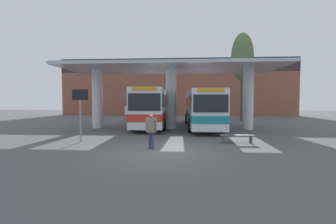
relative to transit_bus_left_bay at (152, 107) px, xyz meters
name	(u,v)px	position (x,y,z in m)	size (l,w,h in m)	color
ground_plane	(161,151)	(1.83, -10.51, -1.85)	(100.00, 100.00, 0.00)	#565456
townhouse_backdrop	(177,82)	(1.83, 17.34, 3.76)	(40.00, 0.58, 9.63)	brown
station_canopy	(171,77)	(1.83, -1.74, 2.53)	(17.83, 6.49, 5.28)	silver
transit_bus_left_bay	(152,107)	(0.00, 0.00, 0.00)	(2.97, 11.31, 3.32)	silver
transit_bus_center_bay	(201,107)	(4.50, -0.30, -0.07)	(2.83, 12.22, 3.18)	silver
waiting_bench_near_pillar	(237,137)	(5.83, -8.26, -1.50)	(1.85, 0.44, 0.46)	#4C5156
info_sign_platform	(80,105)	(-2.96, -8.49, 0.28)	(0.90, 0.09, 2.99)	gray
pedestrian_waiting	(151,128)	(1.30, -10.12, -0.81)	(0.61, 0.41, 1.70)	#333856
poplar_tree_behind_left	(242,58)	(9.93, 6.84, 5.73)	(2.62, 2.62, 10.53)	#473A2B
parked_car_street	(140,109)	(-4.01, 14.73, -0.77)	(4.57, 2.00, 2.22)	silver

